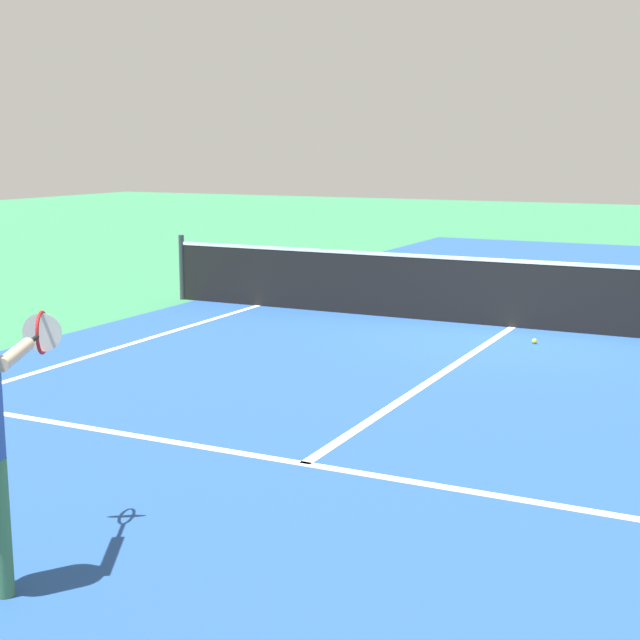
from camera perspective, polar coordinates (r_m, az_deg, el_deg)
name	(u,v)px	position (r m, az deg, el deg)	size (l,w,h in m)	color
ground_plane	(512,327)	(13.39, 11.65, -0.44)	(60.00, 60.00, 0.00)	#337F51
court_surface_inbounds	(512,327)	(13.39, 11.65, -0.44)	(10.62, 24.40, 0.00)	#234C93
line_service_near	(304,464)	(7.55, -0.96, -8.76)	(8.22, 0.10, 0.01)	white
line_center_service	(437,377)	(10.39, 7.14, -3.45)	(0.10, 6.40, 0.01)	white
net	(514,293)	(13.30, 11.73, 1.64)	(11.21, 0.09, 1.07)	#33383D
tennis_ball_near_net	(534,341)	(12.33, 12.95, -1.27)	(0.07, 0.07, 0.07)	#CCE033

